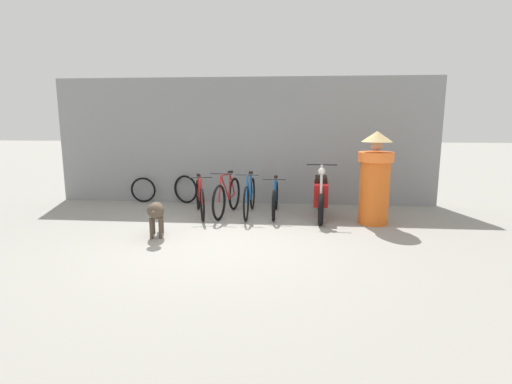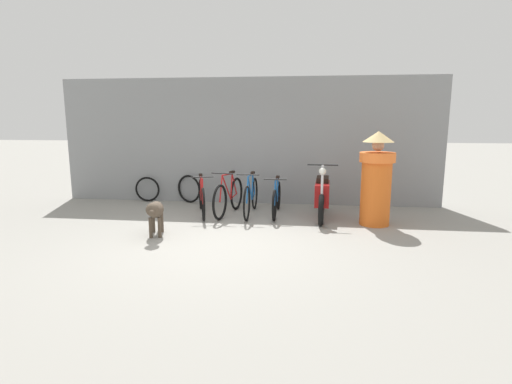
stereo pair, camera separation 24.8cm
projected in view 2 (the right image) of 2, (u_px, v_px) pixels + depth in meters
ground_plane at (218, 242)px, 6.54m from camera, size 60.00×60.00×0.00m
shop_wall_back at (247, 141)px, 9.45m from camera, size 8.98×0.20×2.94m
bicycle_0 at (202, 198)px, 8.38m from camera, size 0.62×1.65×0.86m
bicycle_1 at (229, 197)px, 8.39m from camera, size 0.46×1.69×0.93m
bicycle_2 at (251, 197)px, 8.36m from camera, size 0.46×1.79×0.91m
bicycle_3 at (277, 199)px, 8.35m from camera, size 0.46×1.68×0.82m
motorcycle at (322, 196)px, 8.07m from camera, size 0.58×1.87×1.14m
stray_dog at (155, 211)px, 6.79m from camera, size 0.42×0.99×0.64m
person_in_robes at (376, 178)px, 7.47m from camera, size 0.75×0.75×1.77m
spare_tire_left at (147, 189)px, 9.72m from camera, size 0.61×0.07×0.61m
spare_tire_right at (189, 189)px, 9.57m from camera, size 0.64×0.30×0.68m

